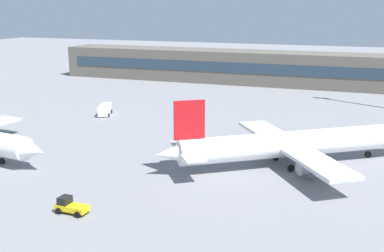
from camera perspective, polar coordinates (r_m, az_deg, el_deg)
name	(u,v)px	position (r m, az deg, el deg)	size (l,w,h in m)	color
ground_plane	(219,147)	(75.42, 3.24, -2.50)	(400.00, 400.00, 0.00)	gray
terminal_building	(286,69)	(135.17, 11.14, 6.68)	(132.02, 12.13, 9.00)	#5B564C
airplane_mid	(298,143)	(68.00, 12.45, -2.04)	(34.32, 26.67, 9.92)	white
baggage_tug_yellow	(70,206)	(53.63, -14.26, -9.17)	(3.66, 1.93, 1.75)	yellow
service_van_white	(105,110)	(98.23, -10.31, 1.92)	(3.67, 5.57, 2.08)	white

